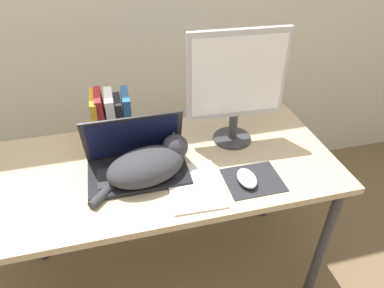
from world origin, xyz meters
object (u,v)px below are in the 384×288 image
Objects in this scene: laptop at (137,162)px; external_monitor at (237,83)px; cat at (150,164)px; book_row at (111,118)px; computer_mouse at (247,178)px; notepad at (194,186)px.

external_monitor reaches higher than laptop.
cat is 0.31m from book_row.
external_monitor is (0.38, 0.16, 0.21)m from cat.
laptop reaches higher than computer_mouse.
notepad is (0.26, -0.38, -0.10)m from book_row.
external_monitor is 4.41× the size of computer_mouse.
cat is (0.04, -0.05, 0.02)m from laptop.
laptop is at bearing 131.28° from cat.
external_monitor reaches higher than book_row.
computer_mouse is at bearing -23.69° from laptop.
laptop is 0.26m from book_row.
computer_mouse is (0.38, -0.17, -0.02)m from laptop.
external_monitor is at bearing -13.94° from book_row.
laptop is at bearing 156.31° from computer_mouse.
cat is at bearing 147.71° from notepad.
book_row is at bearing 107.49° from laptop.
external_monitor is at bearing 14.68° from laptop.
laptop is 0.78× the size of external_monitor.
external_monitor is 0.44m from notepad.
notepad is at bearing -55.00° from book_row.
notepad is at bearing -36.71° from laptop.
book_row is (-0.50, 0.12, -0.16)m from external_monitor.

